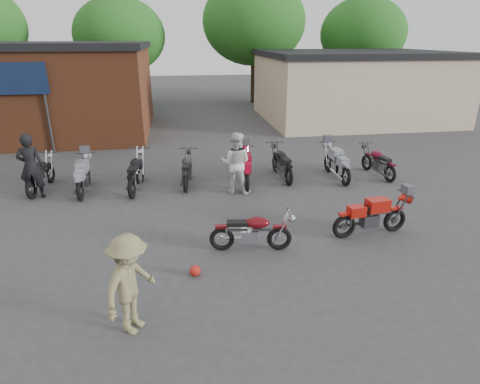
{
  "coord_description": "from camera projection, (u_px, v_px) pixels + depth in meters",
  "views": [
    {
      "loc": [
        -1.57,
        -7.25,
        4.5
      ],
      "look_at": [
        -0.13,
        1.92,
        0.9
      ],
      "focal_mm": 30.0,
      "sensor_mm": 36.0,
      "label": 1
    }
  ],
  "objects": [
    {
      "name": "tree_2",
      "position": [
        254.0,
        38.0,
        27.78
      ],
      "size": [
        7.04,
        7.04,
        8.8
      ],
      "primitive_type": null,
      "color": "#195A18",
      "rests_on": "ground"
    },
    {
      "name": "row_bike_1",
      "position": [
        83.0,
        174.0,
        12.28
      ],
      "size": [
        0.73,
        1.98,
        1.13
      ],
      "primitive_type": null,
      "rotation": [
        0.0,
        0.0,
        1.62
      ],
      "color": "#9392A0",
      "rests_on": "ground"
    },
    {
      "name": "row_bike_0",
      "position": [
        40.0,
        173.0,
        12.42
      ],
      "size": [
        0.84,
        1.98,
        1.12
      ],
      "primitive_type": null,
      "rotation": [
        0.0,
        0.0,
        1.46
      ],
      "color": "black",
      "rests_on": "ground"
    },
    {
      "name": "person_dark",
      "position": [
        31.0,
        167.0,
        11.68
      ],
      "size": [
        0.75,
        0.54,
        1.94
      ],
      "primitive_type": "imported",
      "rotation": [
        0.0,
        0.0,
        3.25
      ],
      "color": "black",
      "rests_on": "ground"
    },
    {
      "name": "row_bike_4",
      "position": [
        246.0,
        167.0,
        12.94
      ],
      "size": [
        0.91,
        2.09,
        1.17
      ],
      "primitive_type": null,
      "rotation": [
        0.0,
        0.0,
        1.45
      ],
      "color": "#BA0F33",
      "rests_on": "ground"
    },
    {
      "name": "brick_building",
      "position": [
        20.0,
        92.0,
        19.39
      ],
      "size": [
        12.0,
        8.0,
        4.0
      ],
      "primitive_type": "cube",
      "color": "brown",
      "rests_on": "ground"
    },
    {
      "name": "row_bike_6",
      "position": [
        337.0,
        161.0,
        13.46
      ],
      "size": [
        0.7,
        2.04,
        1.18
      ],
      "primitive_type": null,
      "rotation": [
        0.0,
        0.0,
        1.58
      ],
      "color": "gray",
      "rests_on": "ground"
    },
    {
      "name": "row_bike_5",
      "position": [
        282.0,
        162.0,
        13.48
      ],
      "size": [
        0.76,
        2.03,
        1.16
      ],
      "primitive_type": null,
      "rotation": [
        0.0,
        0.0,
        1.62
      ],
      "color": "black",
      "rests_on": "ground"
    },
    {
      "name": "row_bike_7",
      "position": [
        378.0,
        161.0,
        13.73
      ],
      "size": [
        0.85,
        1.92,
        1.08
      ],
      "primitive_type": null,
      "rotation": [
        0.0,
        0.0,
        1.7
      ],
      "color": "#550A1B",
      "rests_on": "ground"
    },
    {
      "name": "tree_1",
      "position": [
        121.0,
        50.0,
        26.73
      ],
      "size": [
        5.92,
        5.92,
        7.4
      ],
      "primitive_type": null,
      "color": "#195A18",
      "rests_on": "ground"
    },
    {
      "name": "sportbike",
      "position": [
        372.0,
        214.0,
        9.59
      ],
      "size": [
        1.95,
        0.83,
        1.1
      ],
      "primitive_type": null,
      "rotation": [
        0.0,
        0.0,
        0.11
      ],
      "color": "#B8180F",
      "rests_on": "ground"
    },
    {
      "name": "row_bike_3",
      "position": [
        187.0,
        168.0,
        12.9
      ],
      "size": [
        0.84,
        1.97,
        1.11
      ],
      "primitive_type": null,
      "rotation": [
        0.0,
        0.0,
        1.46
      ],
      "color": "#242527",
      "rests_on": "ground"
    },
    {
      "name": "row_bike_2",
      "position": [
        136.0,
        171.0,
        12.48
      ],
      "size": [
        0.9,
        2.17,
        1.22
      ],
      "primitive_type": null,
      "rotation": [
        0.0,
        0.0,
        1.47
      ],
      "color": "black",
      "rests_on": "ground"
    },
    {
      "name": "tree_3",
      "position": [
        361.0,
        47.0,
        29.16
      ],
      "size": [
        6.08,
        6.08,
        7.6
      ],
      "primitive_type": null,
      "color": "#195A18",
      "rests_on": "ground"
    },
    {
      "name": "person_tan",
      "position": [
        130.0,
        284.0,
        6.31
      ],
      "size": [
        1.13,
        1.28,
        1.72
      ],
      "primitive_type": "imported",
      "rotation": [
        0.0,
        0.0,
        1.01
      ],
      "color": "olive",
      "rests_on": "ground"
    },
    {
      "name": "stucco_building",
      "position": [
        353.0,
        88.0,
        22.95
      ],
      "size": [
        10.0,
        8.0,
        3.5
      ],
      "primitive_type": "cube",
      "color": "tan",
      "rests_on": "ground"
    },
    {
      "name": "vintage_motorcycle",
      "position": [
        252.0,
        229.0,
        8.88
      ],
      "size": [
        1.84,
        0.82,
        1.03
      ],
      "primitive_type": null,
      "rotation": [
        0.0,
        0.0,
        -0.14
      ],
      "color": "#5C0B11",
      "rests_on": "ground"
    },
    {
      "name": "helmet",
      "position": [
        195.0,
        271.0,
        8.06
      ],
      "size": [
        0.27,
        0.27,
        0.21
      ],
      "primitive_type": "ellipsoid",
      "rotation": [
        0.0,
        0.0,
        0.18
      ],
      "color": "red",
      "rests_on": "ground"
    },
    {
      "name": "person_light",
      "position": [
        236.0,
        163.0,
        12.1
      ],
      "size": [
        1.09,
        0.97,
        1.88
      ],
      "primitive_type": "imported",
      "rotation": [
        0.0,
        0.0,
        2.82
      ],
      "color": "silver",
      "rests_on": "ground"
    },
    {
      "name": "ground",
      "position": [
        260.0,
        263.0,
        8.53
      ],
      "size": [
        90.0,
        90.0,
        0.0
      ],
      "primitive_type": "plane",
      "color": "#39393C"
    }
  ]
}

